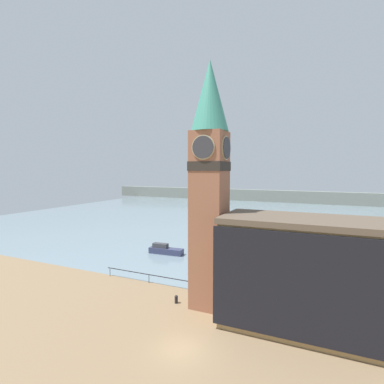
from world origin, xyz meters
name	(u,v)px	position (x,y,z in m)	size (l,w,h in m)	color
ground_plane	(181,350)	(0.00, 0.00, 0.00)	(160.00, 160.00, 0.00)	#846B4C
water	(289,217)	(0.00, 70.87, 0.00)	(160.00, 120.00, 0.00)	gray
far_shoreline	(301,197)	(0.00, 110.87, 2.50)	(180.00, 3.00, 5.00)	gray
pier_railing	(149,275)	(-9.73, 10.62, 0.97)	(12.60, 0.08, 1.09)	#232328
clock_tower	(210,178)	(-0.81, 7.98, 13.07)	(3.71, 3.71, 24.54)	#935B42
pier_building	(303,274)	(8.17, 7.24, 4.91)	(14.08, 6.89, 9.78)	#A88451
boat_near	(214,255)	(-5.70, 22.59, 0.79)	(7.06, 4.49, 2.12)	maroon
boat_far	(165,250)	(-14.23, 22.53, 0.64)	(5.85, 1.86, 1.68)	#333856
mooring_bollard_near	(176,299)	(-4.13, 7.09, 0.46)	(0.36, 0.36, 0.85)	black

